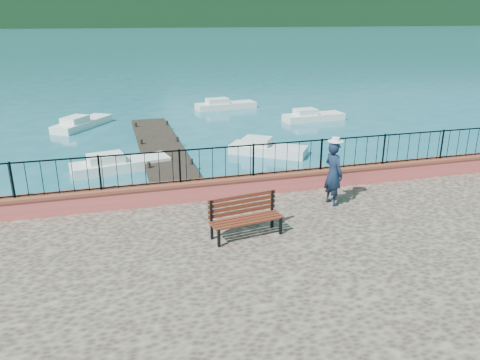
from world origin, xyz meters
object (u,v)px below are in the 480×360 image
park_bench (246,225)px  boat_2 (314,114)px  boat_4 (226,103)px  boat_3 (82,121)px  boat_1 (268,146)px  boat_0 (121,161)px  person (333,173)px

park_bench → boat_2: (9.61, 17.13, -1.10)m
boat_4 → park_bench: bearing=-109.1°
boat_2 → boat_3: same height
boat_1 → boat_0: bearing=-140.6°
boat_4 → boat_3: bearing=-166.5°
person → boat_0: 10.52m
boat_0 → boat_3: same height
park_bench → person: 3.32m
person → boat_2: bearing=-35.7°
park_bench → boat_0: (-2.67, 10.05, -1.10)m
boat_0 → person: bearing=-68.5°
boat_0 → boat_2: bearing=18.6°
park_bench → person: person is taller
boat_0 → boat_3: 9.25m
boat_0 → boat_1: bearing=-6.9°
boat_1 → boat_4: same height
boat_2 → boat_0: bearing=-154.0°
boat_2 → boat_4: same height
boat_0 → boat_1: size_ratio=1.13×
park_bench → boat_3: 19.67m
park_bench → boat_0: 10.46m
person → boat_1: (1.30, 9.26, -1.72)m
boat_1 → boat_3: bearing=170.9°
boat_2 → person: bearing=-116.8°
boat_0 → park_bench: bearing=-86.6°
person → boat_0: person is taller
boat_1 → boat_2: 8.44m
boat_0 → boat_4: (7.87, 12.52, 0.00)m
boat_0 → boat_2: same height
park_bench → person: size_ratio=1.02×
boat_0 → boat_1: 6.96m
boat_2 → boat_3: bearing=168.1°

